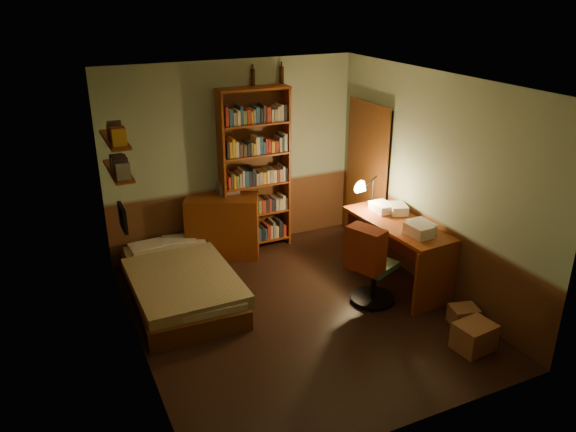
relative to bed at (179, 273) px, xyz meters
name	(u,v)px	position (x,y,z in m)	size (l,w,h in m)	color
floor	(297,313)	(1.10, -0.94, -0.31)	(3.50, 4.00, 0.02)	black
ceiling	(299,81)	(1.10, -0.94, 2.31)	(3.50, 4.00, 0.02)	silver
wall_back	(233,158)	(1.10, 1.07, 1.00)	(3.50, 0.02, 2.60)	gray
wall_left	(129,236)	(-0.66, -0.94, 1.00)	(0.02, 4.00, 2.60)	gray
wall_right	(432,184)	(2.86, -0.94, 1.00)	(0.02, 4.00, 2.60)	gray
wall_front	(414,295)	(1.10, -2.95, 1.00)	(3.50, 0.02, 2.60)	gray
doorway	(368,177)	(2.82, 0.36, 0.70)	(0.06, 0.90, 2.00)	black
door_trim	(366,177)	(2.79, 0.36, 0.70)	(0.02, 0.98, 2.08)	#49270F
bed	(179,273)	(0.00, 0.00, 0.00)	(1.09, 2.05, 0.61)	olive
dresser	(223,226)	(0.83, 0.82, 0.12)	(0.96, 0.48, 0.86)	maroon
mini_stereo	(228,187)	(0.97, 0.95, 0.63)	(0.28, 0.21, 0.15)	#B2B2B7
bookshelf	(255,171)	(1.35, 0.91, 0.82)	(0.97, 0.30, 2.25)	maroon
bottle_left	(253,77)	(1.40, 1.01, 2.06)	(0.06, 0.06, 0.21)	black
bottle_right	(282,75)	(1.81, 1.01, 2.06)	(0.06, 0.06, 0.22)	black
desk	(397,252)	(2.54, -0.81, 0.10)	(0.63, 1.52, 0.81)	maroon
paper_stack	(398,209)	(2.70, -0.55, 0.56)	(0.20, 0.28, 0.11)	silver
desk_lamp	(373,185)	(2.54, -0.21, 0.79)	(0.17, 0.17, 0.56)	black
office_chair	(375,258)	(2.02, -1.09, 0.26)	(0.56, 0.49, 1.12)	#3B6648
red_jacket	(356,195)	(1.74, -1.06, 1.07)	(0.23, 0.42, 0.50)	maroon
wall_shelf_lower	(118,171)	(-0.54, 0.16, 1.30)	(0.20, 0.90, 0.03)	maroon
wall_shelf_upper	(115,139)	(-0.54, 0.16, 1.65)	(0.20, 0.90, 0.03)	maroon
framed_picture	(123,218)	(-0.62, -0.34, 0.95)	(0.04, 0.32, 0.26)	black
cardboard_box_a	(474,336)	(2.44, -2.33, -0.16)	(0.39, 0.31, 0.29)	brown
cardboard_box_b	(464,315)	(2.66, -1.93, -0.20)	(0.29, 0.24, 0.21)	brown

